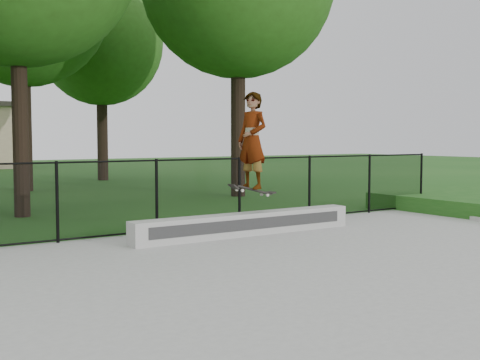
# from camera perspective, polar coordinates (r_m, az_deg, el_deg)

# --- Properties ---
(ground) EXTENTS (100.00, 100.00, 0.00)m
(ground) POSITION_cam_1_polar(r_m,az_deg,el_deg) (7.55, 12.45, -11.27)
(ground) COLOR #1D5317
(ground) RESTS_ON ground
(concrete_slab) EXTENTS (14.00, 12.00, 0.06)m
(concrete_slab) POSITION_cam_1_polar(r_m,az_deg,el_deg) (7.54, 12.46, -11.05)
(concrete_slab) COLOR #999994
(concrete_slab) RESTS_ON ground
(grind_ledge) EXTENTS (4.93, 0.40, 0.44)m
(grind_ledge) POSITION_cam_1_polar(r_m,az_deg,el_deg) (11.90, 0.66, -4.19)
(grind_ledge) COLOR #AEADA9
(grind_ledge) RESTS_ON concrete_slab
(skater_airborne) EXTENTS (0.82, 0.77, 2.08)m
(skater_airborne) POSITION_cam_1_polar(r_m,az_deg,el_deg) (11.79, 1.17, 3.66)
(skater_airborne) COLOR black
(skater_airborne) RESTS_ON ground
(chainlink_fence) EXTENTS (16.06, 0.06, 1.50)m
(chainlink_fence) POSITION_cam_1_polar(r_m,az_deg,el_deg) (12.19, -7.91, -1.52)
(chainlink_fence) COLOR black
(chainlink_fence) RESTS_ON concrete_slab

